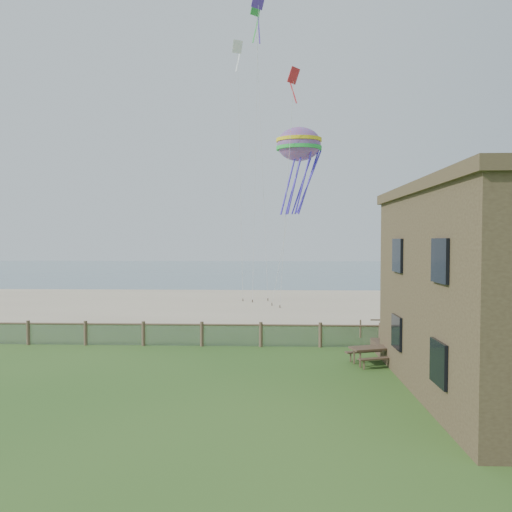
% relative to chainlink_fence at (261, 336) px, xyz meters
% --- Properties ---
extents(ground, '(160.00, 160.00, 0.00)m').
position_rel_chainlink_fence_xyz_m(ground, '(0.00, -6.00, -0.55)').
color(ground, '#2A531C').
rests_on(ground, ground).
extents(sand_beach, '(72.00, 20.00, 0.02)m').
position_rel_chainlink_fence_xyz_m(sand_beach, '(0.00, 16.00, -0.55)').
color(sand_beach, tan).
rests_on(sand_beach, ground).
extents(ocean, '(160.00, 68.00, 0.02)m').
position_rel_chainlink_fence_xyz_m(ocean, '(0.00, 60.00, -0.55)').
color(ocean, slate).
rests_on(ocean, ground).
extents(chainlink_fence, '(36.20, 0.20, 1.25)m').
position_rel_chainlink_fence_xyz_m(chainlink_fence, '(0.00, 0.00, 0.00)').
color(chainlink_fence, brown).
rests_on(chainlink_fence, ground).
extents(picnic_table, '(2.39, 2.05, 0.86)m').
position_rel_chainlink_fence_xyz_m(picnic_table, '(4.99, -3.09, -0.12)').
color(picnic_table, brown).
rests_on(picnic_table, ground).
extents(octopus_kite, '(4.04, 3.48, 6.99)m').
position_rel_chainlink_fence_xyz_m(octopus_kite, '(2.54, 11.35, 10.18)').
color(octopus_kite, red).
extents(kite_white, '(1.45, 1.74, 2.13)m').
position_rel_chainlink_fence_xyz_m(kite_white, '(-2.17, 13.02, 19.35)').
color(kite_white, white).
extents(kite_purple, '(2.30, 2.47, 3.54)m').
position_rel_chainlink_fence_xyz_m(kite_purple, '(-0.51, 12.29, 21.93)').
color(kite_purple, '#50319F').
extents(kite_red, '(1.86, 1.83, 2.25)m').
position_rel_chainlink_fence_xyz_m(kite_red, '(2.02, 9.13, 15.69)').
color(kite_red, red).
extents(kite_green, '(1.83, 1.97, 2.64)m').
position_rel_chainlink_fence_xyz_m(kite_green, '(-0.75, 13.32, 22.11)').
color(kite_green, green).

